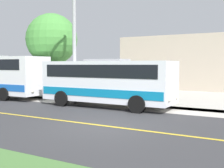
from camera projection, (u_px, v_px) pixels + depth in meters
The scene contains 7 objects.
ground_plane at pixel (103, 126), 11.07m from camera, with size 120.00×120.00×0.00m, color #477238.
road_surface at pixel (103, 126), 11.07m from camera, with size 8.00×100.00×0.01m, color #333335.
sidewalk at pixel (151, 108), 15.61m from camera, with size 2.40×100.00×0.01m, color #B2ADA3.
road_centre_line at pixel (103, 126), 11.07m from camera, with size 0.16×100.00×0.00m, color gold.
shuttle_bus_front at pixel (107, 80), 16.01m from camera, with size 2.57×7.83×2.74m.
street_light_pole at pixel (73, 39), 17.50m from camera, with size 1.97×0.24×7.25m.
tree_curbside at pixel (52, 40), 21.58m from camera, with size 3.95×3.95×6.36m.
Camera 1 is at (9.39, 5.59, 2.44)m, focal length 44.73 mm.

